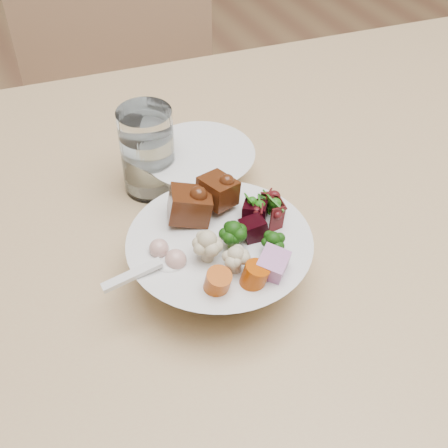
% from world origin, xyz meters
% --- Properties ---
extents(dining_table, '(1.75, 1.14, 0.76)m').
position_xyz_m(dining_table, '(-0.16, 0.07, 0.69)').
color(dining_table, tan).
rests_on(dining_table, ground).
extents(chair_far, '(0.55, 0.55, 0.90)m').
position_xyz_m(chair_far, '(-0.23, 0.74, 0.51)').
color(chair_far, tan).
rests_on(chair_far, ground).
extents(food_bowl, '(0.20, 0.20, 0.11)m').
position_xyz_m(food_bowl, '(-0.32, 0.07, 0.80)').
color(food_bowl, silver).
rests_on(food_bowl, dining_table).
extents(soup_spoon, '(0.09, 0.03, 0.02)m').
position_xyz_m(soup_spoon, '(-0.39, 0.06, 0.82)').
color(soup_spoon, silver).
rests_on(soup_spoon, food_bowl).
extents(water_glass, '(0.07, 0.07, 0.11)m').
position_xyz_m(water_glass, '(-0.33, 0.25, 0.82)').
color(water_glass, white).
rests_on(water_glass, dining_table).
extents(side_bowl, '(0.14, 0.14, 0.05)m').
position_xyz_m(side_bowl, '(-0.27, 0.23, 0.79)').
color(side_bowl, silver).
rests_on(side_bowl, dining_table).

